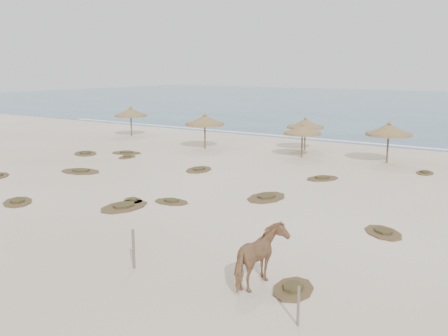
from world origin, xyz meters
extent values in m
plane|color=beige|center=(0.00, 0.00, 0.00)|extent=(160.00, 160.00, 0.00)
cube|color=white|center=(0.00, 26.00, 0.00)|extent=(70.00, 0.60, 0.01)
cylinder|color=brown|center=(-18.97, 18.39, 1.04)|extent=(0.12, 0.12, 2.09)
cylinder|color=olive|center=(-18.97, 18.39, 1.91)|extent=(3.68, 3.68, 0.18)
cone|color=olive|center=(-18.97, 18.39, 2.24)|extent=(3.56, 3.56, 0.75)
cone|color=olive|center=(-18.97, 18.39, 2.69)|extent=(0.36, 0.36, 0.22)
cylinder|color=brown|center=(-9.00, 16.23, 1.06)|extent=(0.12, 0.12, 2.12)
cylinder|color=olive|center=(-9.00, 16.23, 1.94)|extent=(3.96, 3.96, 0.18)
cone|color=olive|center=(-9.00, 16.23, 2.28)|extent=(3.83, 3.83, 0.76)
cone|color=olive|center=(-9.00, 16.23, 2.73)|extent=(0.36, 0.36, 0.22)
cylinder|color=brown|center=(-2.17, 19.94, 0.97)|extent=(0.11, 0.11, 1.94)
cylinder|color=olive|center=(-2.17, 19.94, 1.78)|extent=(3.32, 3.32, 0.17)
cone|color=olive|center=(-2.17, 19.94, 2.08)|extent=(3.21, 3.21, 0.69)
cone|color=olive|center=(-2.17, 19.94, 2.50)|extent=(0.33, 0.33, 0.20)
cylinder|color=brown|center=(-1.03, 16.93, 0.94)|extent=(0.11, 0.11, 1.88)
cylinder|color=olive|center=(-1.03, 16.93, 1.72)|extent=(2.77, 2.77, 0.16)
cone|color=olive|center=(-1.03, 16.93, 2.02)|extent=(2.67, 2.67, 0.67)
cone|color=olive|center=(-1.03, 16.93, 2.42)|extent=(0.32, 0.32, 0.20)
cylinder|color=brown|center=(4.65, 18.12, 1.06)|extent=(0.12, 0.12, 2.13)
cylinder|color=olive|center=(4.65, 18.12, 1.94)|extent=(3.96, 3.96, 0.18)
cone|color=olive|center=(4.65, 18.12, 2.28)|extent=(3.83, 3.83, 0.76)
cone|color=olive|center=(4.65, 18.12, 2.73)|extent=(0.36, 0.36, 0.22)
imported|color=#9B7346|center=(6.99, -3.30, 0.89)|extent=(1.03, 2.15, 1.79)
cylinder|color=#6C6251|center=(2.97, -4.37, 0.65)|extent=(0.10, 0.10, 1.29)
cylinder|color=#6C6251|center=(8.90, -4.77, 0.52)|extent=(0.10, 0.10, 1.05)
camera|label=1|loc=(13.67, -15.31, 6.35)|focal=40.00mm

